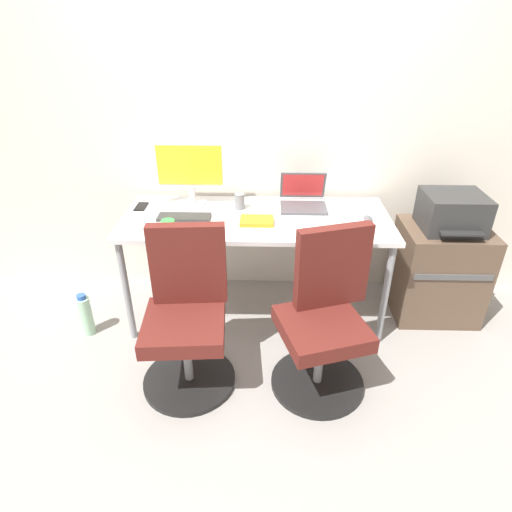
{
  "coord_description": "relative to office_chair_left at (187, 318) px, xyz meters",
  "views": [
    {
      "loc": [
        0.07,
        -2.57,
        1.9
      ],
      "look_at": [
        0.0,
        -0.05,
        0.49
      ],
      "focal_mm": 30.23,
      "sensor_mm": 36.0,
      "label": 1
    }
  ],
  "objects": [
    {
      "name": "phone_near_laptop",
      "position": [
        -0.42,
        0.78,
        0.34
      ],
      "size": [
        0.07,
        0.14,
        0.01
      ],
      "primitive_type": "cube",
      "color": "black",
      "rests_on": "desk"
    },
    {
      "name": "coffee_mug",
      "position": [
        -0.14,
        0.37,
        0.38
      ],
      "size": [
        0.08,
        0.08,
        0.09
      ],
      "primitive_type": "cylinder",
      "color": "green",
      "rests_on": "desk"
    },
    {
      "name": "keyboard_by_monitor",
      "position": [
        -0.09,
        0.61,
        0.34
      ],
      "size": [
        0.34,
        0.12,
        0.02
      ],
      "primitive_type": "cube",
      "color": "#2D2D2D",
      "rests_on": "desk"
    },
    {
      "name": "notebook",
      "position": [
        0.38,
        0.55,
        0.35
      ],
      "size": [
        0.21,
        0.15,
        0.03
      ],
      "primitive_type": "cube",
      "color": "orange",
      "rests_on": "desk"
    },
    {
      "name": "mouse_by_monitor",
      "position": [
        0.16,
        0.39,
        0.35
      ],
      "size": [
        0.06,
        0.1,
        0.03
      ],
      "primitive_type": "ellipsoid",
      "color": "#515156",
      "rests_on": "desk"
    },
    {
      "name": "back_wall",
      "position": [
        0.37,
        1.08,
        0.88
      ],
      "size": [
        4.4,
        0.04,
        2.6
      ],
      "primitive_type": "cube",
      "color": "silver",
      "rests_on": "ground"
    },
    {
      "name": "ground_plane",
      "position": [
        0.37,
        0.65,
        -0.42
      ],
      "size": [
        5.28,
        5.28,
        0.0
      ],
      "primitive_type": "plane",
      "color": "gray"
    },
    {
      "name": "water_bottle_on_floor",
      "position": [
        -0.77,
        0.37,
        -0.28
      ],
      "size": [
        0.09,
        0.09,
        0.31
      ],
      "color": "#A5D8B2",
      "rests_on": "ground"
    },
    {
      "name": "office_chair_right",
      "position": [
        0.77,
        -0.0,
        0.0
      ],
      "size": [
        0.55,
        0.55,
        0.94
      ],
      "color": "black",
      "rests_on": "ground"
    },
    {
      "name": "desk",
      "position": [
        0.37,
        0.65,
        0.27
      ],
      "size": [
        1.74,
        0.71,
        0.76
      ],
      "color": "silver",
      "rests_on": "ground"
    },
    {
      "name": "keyboard_by_laptop",
      "position": [
        0.71,
        0.4,
        0.34
      ],
      "size": [
        0.34,
        0.12,
        0.02
      ],
      "primitive_type": "cube",
      "color": "silver",
      "rests_on": "desk"
    },
    {
      "name": "office_chair_left",
      "position": [
        0.0,
        0.0,
        0.0
      ],
      "size": [
        0.54,
        0.54,
        0.94
      ],
      "color": "black",
      "rests_on": "ground"
    },
    {
      "name": "side_cabinet",
      "position": [
        1.64,
        0.69,
        -0.09
      ],
      "size": [
        0.56,
        0.48,
        0.67
      ],
      "color": "brown",
      "rests_on": "ground"
    },
    {
      "name": "printer",
      "position": [
        1.64,
        0.69,
        0.36
      ],
      "size": [
        0.38,
        0.4,
        0.24
      ],
      "color": "#2D2D2D",
      "rests_on": "side_cabinet"
    },
    {
      "name": "desktop_monitor",
      "position": [
        -0.08,
        0.86,
        0.58
      ],
      "size": [
        0.48,
        0.18,
        0.43
      ],
      "color": "silver",
      "rests_on": "desk"
    },
    {
      "name": "open_laptop",
      "position": [
        0.69,
        0.84,
        0.39
      ],
      "size": [
        0.31,
        0.29,
        0.22
      ],
      "color": "#4C4C51",
      "rests_on": "desk"
    },
    {
      "name": "pen_cup",
      "position": [
        0.26,
        0.78,
        0.39
      ],
      "size": [
        0.07,
        0.07,
        0.1
      ],
      "primitive_type": "cylinder",
      "color": "slate",
      "rests_on": "desk"
    },
    {
      "name": "mouse_by_laptop",
      "position": [
        1.08,
        0.6,
        0.35
      ],
      "size": [
        0.06,
        0.1,
        0.03
      ],
      "primitive_type": "ellipsoid",
      "color": "#515156",
      "rests_on": "desk"
    }
  ]
}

